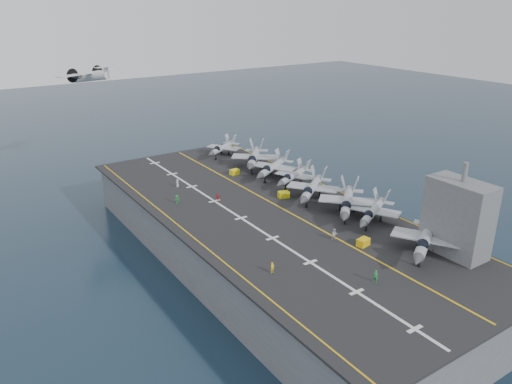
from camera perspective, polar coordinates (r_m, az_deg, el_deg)
ground at (r=99.74m, az=1.29°, el=-7.68°), size 500.00×500.00×0.00m
hull at (r=97.44m, az=1.31°, el=-5.10°), size 36.00×90.00×10.00m
flight_deck at (r=95.26m, az=1.34°, el=-2.29°), size 38.00×92.00×0.40m
foul_line at (r=96.79m, az=2.79°, el=-1.78°), size 0.35×90.00×0.02m
landing_centerline at (r=92.14m, az=-1.73°, el=-2.99°), size 0.50×90.00×0.02m
deck_edge_port at (r=87.37m, az=-7.87°, el=-4.59°), size 0.25×90.00×0.02m
deck_edge_stbd at (r=106.13m, az=9.55°, el=0.05°), size 0.25×90.00×0.02m
island_superstructure at (r=83.06m, az=22.19°, el=-1.80°), size 5.00×10.00×15.00m
fighter_jet_1 at (r=82.75m, az=18.82°, el=-5.00°), size 19.22×17.29×5.56m
fighter_jet_2 at (r=91.72m, az=13.25°, el=-2.08°), size 16.44×14.53×4.77m
fighter_jet_3 at (r=94.17m, az=10.38°, el=-0.99°), size 18.80×18.52×5.50m
fighter_jet_4 at (r=100.13m, az=6.42°, el=0.53°), size 18.36×17.29×5.31m
fighter_jet_5 at (r=107.97m, az=4.33°, el=1.94°), size 15.62×13.45×4.57m
fighter_jet_6 at (r=112.46m, az=1.93°, el=2.92°), size 17.65×15.88×5.11m
fighter_jet_7 at (r=118.79m, az=-0.24°, el=4.06°), size 18.63×19.28×5.60m
fighter_jet_8 at (r=128.79m, az=-3.85°, el=5.11°), size 15.63×14.27×4.52m
tow_cart_a at (r=83.69m, az=12.15°, el=-5.63°), size 2.31×1.72×1.26m
tow_cart_b at (r=101.49m, az=3.18°, el=-0.29°), size 2.48×1.94×1.31m
tow_cart_c at (r=114.93m, az=-2.47°, el=2.30°), size 2.24×1.63×1.24m
crew_1 at (r=74.08m, az=1.88°, el=-8.64°), size 1.10×0.78×1.73m
crew_3 at (r=99.54m, az=-9.02°, el=-0.83°), size 1.26×1.16×1.75m
crew_4 at (r=99.36m, az=-4.37°, el=-0.64°), size 1.30×1.16×1.81m
crew_5 at (r=108.31m, az=-8.97°, el=1.00°), size 0.83×1.13×1.74m
crew_6 at (r=73.75m, az=13.51°, el=-9.35°), size 1.13×1.34×1.90m
crew_7 at (r=84.67m, az=8.96°, el=-4.80°), size 1.42×1.29×1.98m
transport_plane at (r=141.19m, az=-18.31°, el=12.35°), size 23.94×20.72×4.75m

